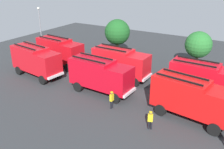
# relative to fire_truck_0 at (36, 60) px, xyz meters

# --- Properties ---
(ground_plane) EXTENTS (56.07, 56.07, 0.00)m
(ground_plane) POSITION_rel_fire_truck_0_xyz_m (9.67, 2.41, -2.15)
(ground_plane) COLOR #2D3033
(fire_truck_0) EXTENTS (7.44, 3.46, 3.88)m
(fire_truck_0) POSITION_rel_fire_truck_0_xyz_m (0.00, 0.00, 0.00)
(fire_truck_0) COLOR red
(fire_truck_0) RESTS_ON ground
(fire_truck_1) EXTENTS (7.28, 2.97, 3.88)m
(fire_truck_1) POSITION_rel_fire_truck_0_xyz_m (9.51, 0.27, 0.00)
(fire_truck_1) COLOR red
(fire_truck_1) RESTS_ON ground
(fire_truck_2) EXTENTS (7.46, 3.53, 3.88)m
(fire_truck_2) POSITION_rel_fire_truck_0_xyz_m (19.27, 0.06, 0.00)
(fire_truck_2) COLOR red
(fire_truck_2) RESTS_ON ground
(fire_truck_3) EXTENTS (7.39, 3.29, 3.88)m
(fire_truck_3) POSITION_rel_fire_truck_0_xyz_m (-0.24, 4.64, 0.00)
(fire_truck_3) COLOR red
(fire_truck_3) RESTS_ON ground
(fire_truck_4) EXTENTS (7.25, 2.87, 3.88)m
(fire_truck_4) POSITION_rel_fire_truck_0_xyz_m (9.45, 4.79, 0.00)
(fire_truck_4) COLOR red
(fire_truck_4) RESTS_ON ground
(fire_truck_5) EXTENTS (7.25, 2.88, 3.88)m
(fire_truck_5) POSITION_rel_fire_truck_0_xyz_m (19.33, 4.91, 0.00)
(fire_truck_5) COLOR red
(fire_truck_5) RESTS_ON ground
(firefighter_1) EXTENTS (0.35, 0.47, 1.65)m
(firefighter_1) POSITION_rel_fire_truck_0_xyz_m (6.90, 2.32, -1.23)
(firefighter_1) COLOR black
(firefighter_1) RESTS_ON ground
(firefighter_3) EXTENTS (0.29, 0.43, 1.76)m
(firefighter_3) POSITION_rel_fire_truck_0_xyz_m (12.35, -2.07, -1.16)
(firefighter_3) COLOR black
(firefighter_3) RESTS_ON ground
(firefighter_4) EXTENTS (0.48, 0.36, 1.68)m
(firefighter_4) POSITION_rel_fire_truck_0_xyz_m (16.92, -3.39, -1.22)
(firefighter_4) COLOR black
(firefighter_4) RESTS_ON ground
(tree_0) EXTENTS (3.79, 3.79, 5.88)m
(tree_0) POSITION_rel_fire_truck_0_xyz_m (5.01, 11.64, 1.80)
(tree_0) COLOR brown
(tree_0) RESTS_ON ground
(tree_1) EXTENTS (3.44, 3.44, 5.34)m
(tree_1) POSITION_rel_fire_truck_0_xyz_m (16.80, 12.23, 1.44)
(tree_1) COLOR brown
(tree_1) RESTS_ON ground
(traffic_cone_0) EXTENTS (0.46, 0.46, 0.66)m
(traffic_cone_0) POSITION_rel_fire_truck_0_xyz_m (2.06, 7.32, -1.82)
(traffic_cone_0) COLOR #F2600C
(traffic_cone_0) RESTS_ON ground
(lamppost) EXTENTS (0.36, 0.36, 7.26)m
(lamppost) POSITION_rel_fire_truck_0_xyz_m (-6.82, 7.64, 2.06)
(lamppost) COLOR slate
(lamppost) RESTS_ON ground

